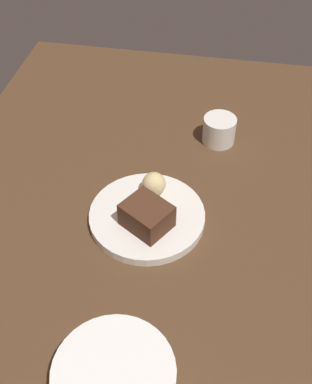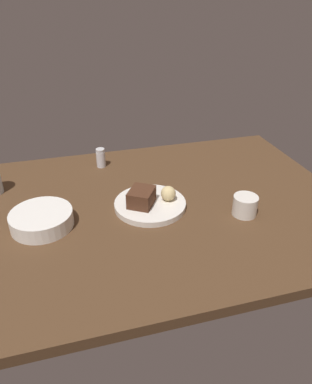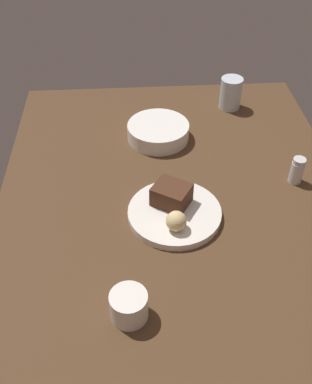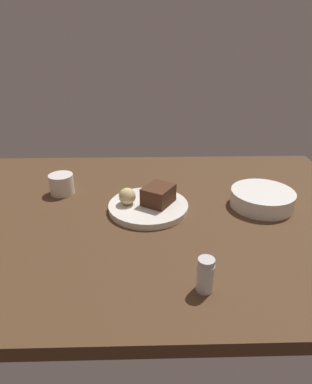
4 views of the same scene
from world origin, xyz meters
The scene contains 7 objects.
dining_table centered at (0.00, 0.00, 1.50)cm, with size 120.00×84.00×3.00cm, color #4C331E.
dessert_plate centered at (-0.44, -0.87, 3.87)cm, with size 21.16×21.16×1.73cm, color white.
chocolate_cake_slice centered at (-2.68, -1.37, 7.13)cm, with size 7.90×6.62×4.80cm, color #472819.
bread_roll centered at (5.50, -1.15, 6.97)cm, with size 4.47×4.47×4.47cm, color #DBC184.
salt_shaker centered at (-10.18, 29.95, 6.37)cm, with size 3.25×3.25×6.84cm.
side_bowl centered at (-30.82, -2.35, 5.21)cm, with size 16.91×16.91×4.43cm, color white.
coffee_cup centered at (25.13, -11.67, 5.91)cm, with size 6.98×6.98×5.81cm, color silver.
Camera 2 is at (-22.22, -88.13, 61.39)cm, focal length 33.74 mm.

